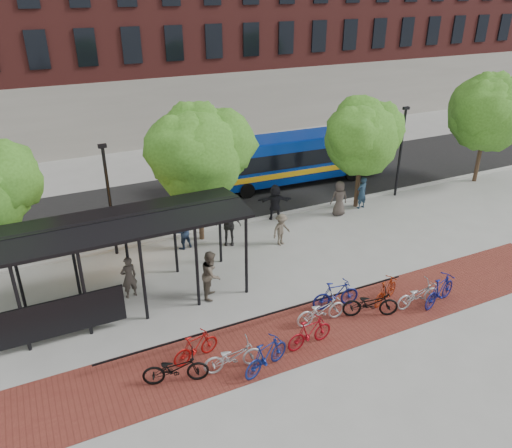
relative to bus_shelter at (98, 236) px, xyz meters
name	(u,v)px	position (x,y,z in m)	size (l,w,h in m)	color
ground	(290,255)	(8.13, 0.48, -3.00)	(160.00, 160.00, 0.00)	#9E9E99
asphalt_street	(223,195)	(8.13, 8.48, -2.99)	(160.00, 8.00, 0.01)	black
curb	(252,220)	(8.13, 4.48, -2.94)	(160.00, 0.25, 0.12)	#B7B7B2
brick_strip	(309,330)	(6.13, -4.52, -3.00)	(24.00, 3.00, 0.01)	maroon
bike_rack_rail	(265,325)	(4.83, -3.62, -3.00)	(12.00, 0.05, 0.95)	black
bus_shelter	(98,236)	(0.00, 0.00, 0.00)	(10.60, 3.07, 3.60)	black
tree_b	(199,149)	(5.23, 3.83, 1.46)	(5.15, 4.20, 6.47)	#382619
tree_c	(363,134)	(14.22, 3.83, 1.06)	(4.66, 3.80, 5.92)	#382619
tree_d	(489,109)	(23.23, 3.83, 1.47)	(5.39, 4.40, 6.55)	#382619
lamp_post_left	(109,198)	(1.13, 4.08, -0.25)	(0.35, 0.20, 5.12)	black
lamp_post_right	(401,150)	(17.13, 4.08, -0.25)	(0.35, 0.20, 5.12)	black
bus	(294,156)	(12.79, 8.45, -1.30)	(11.09, 3.00, 2.97)	navy
bike_0	(176,368)	(1.11, -4.94, -2.47)	(0.70, 2.02, 1.06)	black
bike_1	(196,347)	(2.01, -4.24, -2.50)	(0.47, 1.68, 1.01)	#A0100E
bike_2	(233,356)	(2.91, -5.17, -2.49)	(0.67, 1.92, 1.01)	#ACACAF
bike_3	(266,355)	(3.84, -5.66, -2.43)	(0.53, 1.88, 1.13)	navy
bike_5	(310,333)	(5.69, -5.24, -2.46)	(0.50, 1.78, 1.07)	maroon
bike_6	(321,310)	(6.73, -4.30, -2.48)	(0.69, 1.98, 1.04)	#B8B8BB
bike_7	(336,295)	(7.72, -3.76, -2.43)	(0.53, 1.89, 1.13)	navy
bike_8	(371,303)	(8.58, -4.75, -2.46)	(0.72, 2.06, 1.08)	black
bike_9	(386,291)	(9.66, -4.28, -2.50)	(0.47, 1.66, 1.00)	maroon
bike_10	(418,294)	(10.58, -5.02, -2.50)	(0.67, 1.91, 1.00)	#B2B2B5
bike_11	(440,290)	(11.41, -5.27, -2.40)	(0.56, 1.99, 1.19)	navy
pedestrian_1	(129,277)	(0.92, 0.33, -2.12)	(0.64, 0.42, 1.75)	#443D37
pedestrian_2	(182,231)	(4.03, 3.26, -2.15)	(0.83, 0.64, 1.70)	#1B283F
pedestrian_3	(281,230)	(8.29, 1.60, -2.22)	(1.00, 0.58, 1.55)	brown
pedestrian_4	(228,225)	(6.08, 2.69, -2.01)	(1.16, 0.48, 1.98)	#282828
pedestrian_5	(275,202)	(9.35, 4.28, -2.06)	(1.74, 0.55, 1.87)	black
pedestrian_6	(339,198)	(12.61, 3.24, -2.06)	(0.91, 0.60, 1.87)	#423A35
pedestrian_7	(362,193)	(14.23, 3.45, -2.10)	(0.65, 0.43, 1.79)	#1F3448
pedestrian_8	(211,274)	(3.80, -1.02, -2.02)	(0.95, 0.74, 1.96)	brown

